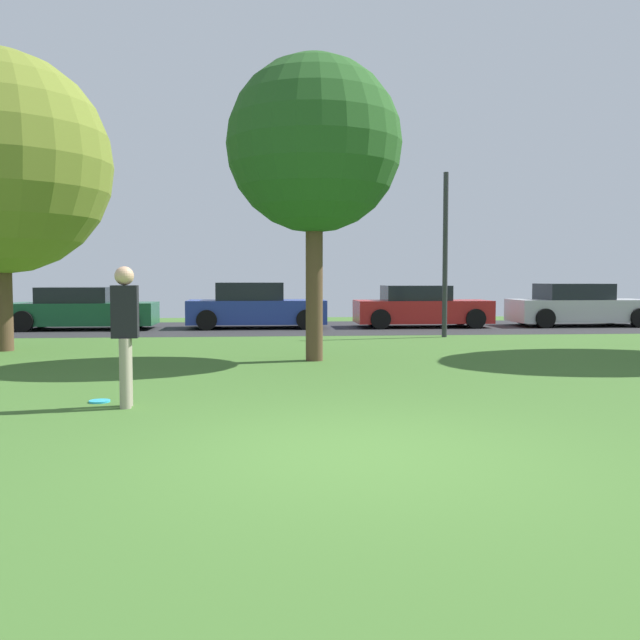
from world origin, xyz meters
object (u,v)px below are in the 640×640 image
at_px(frisbee_disc, 100,401).
at_px(parked_car_blue, 255,307).
at_px(parked_car_red, 421,308).
at_px(parked_car_silver, 578,306).
at_px(person_thrower, 125,329).
at_px(street_lamp_post, 445,255).
at_px(oak_tree_right, 314,146).
at_px(parked_car_green, 82,310).

height_order(frisbee_disc, parked_car_blue, parked_car_blue).
height_order(parked_car_red, parked_car_silver, parked_car_silver).
bearing_deg(parked_car_blue, frisbee_disc, -98.32).
relative_size(person_thrower, street_lamp_post, 0.39).
xyz_separation_m(oak_tree_right, parked_car_silver, (9.69, 8.97, -3.52)).
height_order(person_thrower, parked_car_silver, person_thrower).
relative_size(parked_car_blue, parked_car_red, 1.00).
distance_m(frisbee_disc, parked_car_green, 13.52).
distance_m(person_thrower, parked_car_silver, 18.45).
xyz_separation_m(frisbee_disc, parked_car_green, (-3.52, 13.04, 0.61)).
bearing_deg(oak_tree_right, parked_car_silver, 42.78).
bearing_deg(parked_car_red, parked_car_blue, 179.71).
distance_m(person_thrower, parked_car_blue, 13.67).
height_order(frisbee_disc, parked_car_green, parked_car_green).
distance_m(oak_tree_right, frisbee_disc, 6.76).
distance_m(parked_car_red, parked_car_silver, 5.45).
relative_size(frisbee_disc, parked_car_blue, 0.06).
xyz_separation_m(parked_car_blue, parked_car_red, (5.46, -0.03, -0.04)).
distance_m(frisbee_disc, parked_car_blue, 13.36).
distance_m(frisbee_disc, parked_car_silver, 18.46).
bearing_deg(parked_car_red, oak_tree_right, -115.48).
xyz_separation_m(parked_car_red, street_lamp_post, (-0.24, -3.84, 1.61)).
xyz_separation_m(parked_car_green, parked_car_blue, (5.46, 0.16, 0.05)).
relative_size(parked_car_green, street_lamp_post, 0.99).
xyz_separation_m(frisbee_disc, parked_car_red, (7.39, 13.17, 0.63)).
bearing_deg(person_thrower, street_lamp_post, -128.00).
xyz_separation_m(parked_car_green, street_lamp_post, (10.68, -3.71, 1.63)).
xyz_separation_m(parked_car_green, parked_car_red, (10.92, 0.13, 0.02)).
distance_m(parked_car_silver, street_lamp_post, 7.09).
bearing_deg(person_thrower, parked_car_green, -76.89).
height_order(parked_car_green, parked_car_red, parked_car_red).
bearing_deg(oak_tree_right, parked_car_blue, 97.82).
bearing_deg(parked_car_green, frisbee_disc, -74.88).
bearing_deg(parked_car_green, person_thrower, -73.62).
xyz_separation_m(parked_car_red, parked_car_silver, (5.45, 0.08, 0.02)).
height_order(oak_tree_right, street_lamp_post, oak_tree_right).
bearing_deg(person_thrower, oak_tree_right, -123.69).
bearing_deg(parked_car_green, street_lamp_post, -19.16).
distance_m(frisbee_disc, street_lamp_post, 11.97).
distance_m(person_thrower, frisbee_disc, 1.13).
bearing_deg(parked_car_blue, parked_car_green, -178.32).
height_order(person_thrower, parked_car_red, person_thrower).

